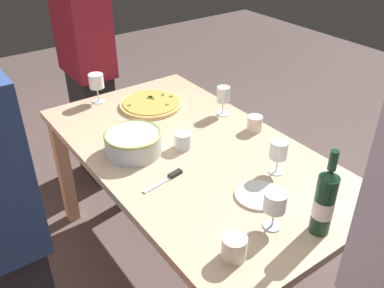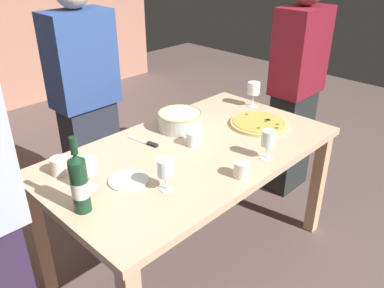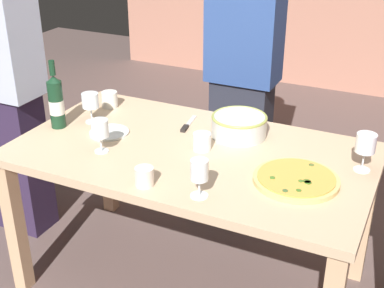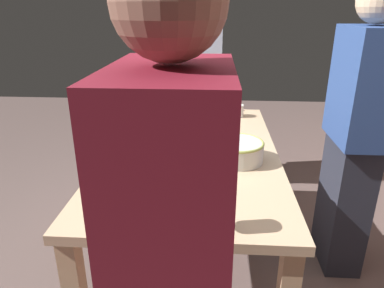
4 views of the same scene
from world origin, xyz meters
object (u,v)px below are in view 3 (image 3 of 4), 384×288
at_px(person_guest_right, 243,77).
at_px(cup_ceramic, 202,141).
at_px(dining_table, 192,168).
at_px(wine_bottle, 56,102).
at_px(wine_glass_far_left, 199,172).
at_px(wine_glass_by_bottle, 366,145).
at_px(pizza, 296,179).
at_px(cup_amber, 144,176).
at_px(side_plate, 109,132).
at_px(cup_spare, 110,99).
at_px(serving_bowl, 239,125).
at_px(wine_glass_near_pizza, 90,102).
at_px(pizza_knife, 187,126).
at_px(wine_glass_far_right, 100,130).
at_px(person_guest_left, 1,89).

bearing_deg(person_guest_right, cup_ceramic, 2.68).
xyz_separation_m(dining_table, wine_bottle, (-0.70, -0.05, 0.23)).
height_order(wine_glass_far_left, person_guest_right, person_guest_right).
relative_size(wine_glass_by_bottle, person_guest_right, 0.10).
relative_size(dining_table, pizza, 4.61).
height_order(cup_amber, side_plate, cup_amber).
bearing_deg(cup_ceramic, side_plate, -175.49).
distance_m(cup_spare, person_guest_right, 0.80).
xyz_separation_m(serving_bowl, wine_glass_by_bottle, (0.59, -0.10, 0.06)).
bearing_deg(dining_table, cup_amber, -95.82).
height_order(cup_amber, cup_spare, cup_spare).
bearing_deg(wine_glass_near_pizza, serving_bowl, 12.72).
xyz_separation_m(wine_glass_far_left, side_plate, (-0.63, 0.33, -0.10)).
height_order(wine_glass_near_pizza, person_guest_right, person_guest_right).
bearing_deg(side_plate, wine_glass_by_bottle, 7.26).
bearing_deg(cup_ceramic, pizza, -12.66).
distance_m(dining_table, wine_glass_near_pizza, 0.63).
xyz_separation_m(wine_glass_by_bottle, pizza_knife, (-0.85, 0.08, -0.11)).
distance_m(pizza, wine_glass_by_bottle, 0.33).
height_order(dining_table, side_plate, side_plate).
bearing_deg(wine_glass_far_right, wine_glass_near_pizza, 132.14).
distance_m(dining_table, cup_amber, 0.39).
bearing_deg(wine_glass_by_bottle, cup_spare, 174.02).
bearing_deg(wine_bottle, wine_glass_far_right, -21.56).
bearing_deg(pizza_knife, serving_bowl, 2.72).
bearing_deg(dining_table, person_guest_left, 177.88).
bearing_deg(wine_glass_far_right, pizza, 7.26).
bearing_deg(cup_ceramic, wine_glass_far_right, -151.74).
xyz_separation_m(cup_ceramic, side_plate, (-0.47, -0.04, -0.03)).
bearing_deg(dining_table, cup_ceramic, 33.33).
relative_size(pizza, cup_amber, 4.53).
distance_m(serving_bowl, cup_amber, 0.62).
xyz_separation_m(pizza_knife, person_guest_right, (0.04, 0.66, 0.05)).
xyz_separation_m(wine_glass_far_left, cup_ceramic, (-0.16, 0.37, -0.07)).
xyz_separation_m(pizza, cup_amber, (-0.54, -0.28, 0.03)).
bearing_deg(wine_glass_near_pizza, cup_amber, -37.76).
xyz_separation_m(pizza, person_guest_right, (-0.59, 0.96, 0.05)).
bearing_deg(person_guest_right, person_guest_left, -57.46).
bearing_deg(cup_amber, cup_spare, 132.47).
distance_m(wine_glass_far_left, pizza_knife, 0.66).
height_order(cup_ceramic, person_guest_left, person_guest_left).
bearing_deg(dining_table, serving_bowl, 59.52).
relative_size(cup_ceramic, person_guest_right, 0.05).
bearing_deg(person_guest_right, dining_table, -0.00).
height_order(wine_glass_near_pizza, person_guest_left, person_guest_left).
distance_m(wine_glass_by_bottle, side_plate, 1.17).
bearing_deg(dining_table, wine_glass_far_left, -60.54).
bearing_deg(serving_bowl, dining_table, -120.48).
xyz_separation_m(wine_glass_by_bottle, wine_glass_far_right, (-1.08, -0.32, -0.01)).
distance_m(side_plate, pizza_knife, 0.38).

